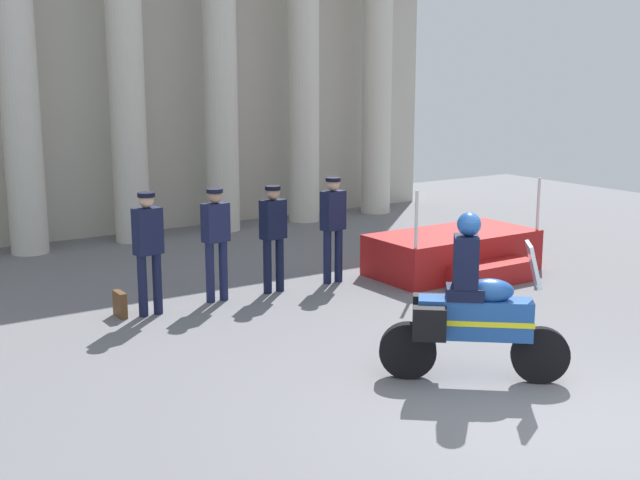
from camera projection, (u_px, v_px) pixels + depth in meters
name	position (u px, v px, depth m)	size (l,w,h in m)	color
ground_plane	(538.00, 418.00, 8.32)	(28.00, 28.00, 0.00)	slate
colonnade_backdrop	(116.00, 64.00, 16.53)	(15.87, 1.54, 6.45)	beige
reviewing_stand	(456.00, 254.00, 14.11)	(2.86, 1.92, 1.59)	#A51919
officer_in_row_0	(148.00, 244.00, 11.58)	(0.41, 0.27, 1.74)	#141938
officer_in_row_1	(216.00, 235.00, 12.28)	(0.41, 0.27, 1.69)	#191E42
officer_in_row_2	(273.00, 230.00, 12.79)	(0.41, 0.27, 1.66)	black
officer_in_row_3	(333.00, 221.00, 13.36)	(0.41, 0.27, 1.71)	#141938
motorcycle_with_rider	(469.00, 311.00, 9.18)	(1.68, 1.43, 1.90)	black
briefcase_on_ground	(120.00, 304.00, 11.66)	(0.10, 0.32, 0.36)	brown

